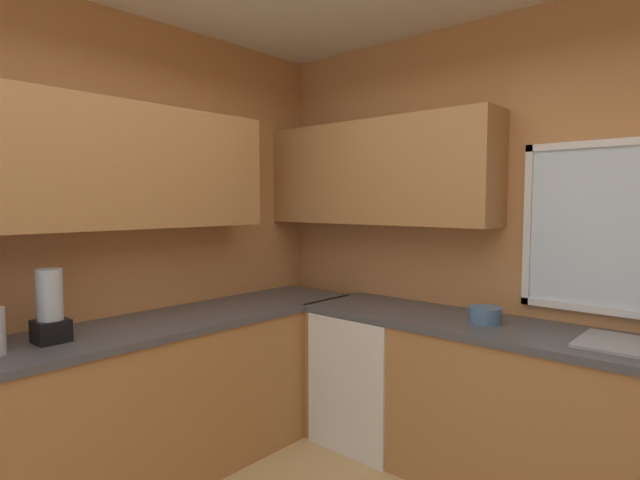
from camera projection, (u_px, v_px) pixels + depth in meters
name	position (u px, v px, depth m)	size (l,w,h in m)	color
room_shell	(323.00, 157.00, 2.18)	(3.66, 3.76, 2.78)	#C6844C
counter_run_left	(110.00, 415.00, 2.68)	(0.65, 3.37, 0.92)	#AD7542
counter_run_back	(527.00, 413.00, 2.70)	(2.75, 0.65, 0.92)	#AD7542
dishwasher	(371.00, 376.00, 3.35)	(0.60, 0.60, 0.87)	white
bowl	(485.00, 315.00, 2.83)	(0.18, 0.18, 0.09)	#4C7099
blender_appliance	(50.00, 309.00, 2.43)	(0.15, 0.15, 0.36)	black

